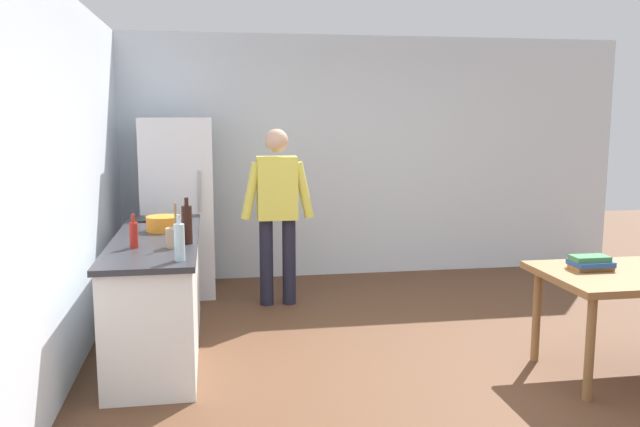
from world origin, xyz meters
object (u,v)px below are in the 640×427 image
object	(u,v)px
refrigerator	(179,207)
bottle_sauce_red	(134,234)
cooking_pot	(164,223)
utensil_jar	(174,237)
bottle_water_clear	(179,242)
book_stack	(591,263)
bottle_wine_dark	(187,224)
person	(277,205)

from	to	relation	value
refrigerator	bottle_sauce_red	size ratio (longest dim) A/B	7.50
cooking_pot	utensil_jar	distance (m)	0.71
bottle_water_clear	cooking_pot	bearing A→B (deg)	98.80
utensil_jar	cooking_pot	bearing A→B (deg)	99.37
utensil_jar	book_stack	bearing A→B (deg)	-10.28
bottle_wine_dark	bottle_sauce_red	world-z (taller)	bottle_wine_dark
person	bottle_water_clear	distance (m)	2.12
refrigerator	bottle_sauce_red	distance (m)	2.04
cooking_pot	utensil_jar	world-z (taller)	utensil_jar
bottle_water_clear	bottle_wine_dark	bearing A→B (deg)	86.91
book_stack	bottle_water_clear	bearing A→B (deg)	178.27
utensil_jar	refrigerator	bearing A→B (deg)	91.66
utensil_jar	book_stack	xyz separation A→B (m)	(2.90, -0.53, -0.18)
bottle_water_clear	book_stack	size ratio (longest dim) A/B	1.06
utensil_jar	bottle_sauce_red	size ratio (longest dim) A/B	1.33
person	bottle_sauce_red	bearing A→B (deg)	-128.41
refrigerator	bottle_water_clear	world-z (taller)	refrigerator
bottle_wine_dark	book_stack	size ratio (longest dim) A/B	1.20
utensil_jar	bottle_sauce_red	distance (m)	0.28
refrigerator	bottle_water_clear	distance (m)	2.51
person	bottle_sauce_red	distance (m)	1.88
bottle_water_clear	book_stack	world-z (taller)	bottle_water_clear
person	utensil_jar	bearing A→B (deg)	-120.57
cooking_pot	bottle_water_clear	xyz separation A→B (m)	(0.18, -1.14, 0.07)
utensil_jar	bottle_wine_dark	distance (m)	0.17
utensil_jar	bottle_wine_dark	size ratio (longest dim) A/B	0.94
refrigerator	utensil_jar	distance (m)	2.06
refrigerator	utensil_jar	size ratio (longest dim) A/B	5.62
bottle_sauce_red	book_stack	distance (m)	3.23
bottle_wine_dark	utensil_jar	bearing A→B (deg)	-126.88
bottle_sauce_red	bottle_water_clear	xyz separation A→B (m)	(0.34, -0.48, 0.03)
refrigerator	bottle_sauce_red	world-z (taller)	refrigerator
cooking_pot	bottle_wine_dark	xyz separation A→B (m)	(0.21, -0.58, 0.09)
person	book_stack	distance (m)	2.87
person	bottle_sauce_red	size ratio (longest dim) A/B	7.08
person	bottle_sauce_red	world-z (taller)	person
person	cooking_pot	bearing A→B (deg)	-141.15
bottle_sauce_red	bottle_water_clear	distance (m)	0.58
refrigerator	person	distance (m)	1.10
bottle_sauce_red	bottle_wine_dark	bearing A→B (deg)	13.26
cooking_pot	person	bearing A→B (deg)	38.85
utensil_jar	bottle_water_clear	world-z (taller)	utensil_jar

